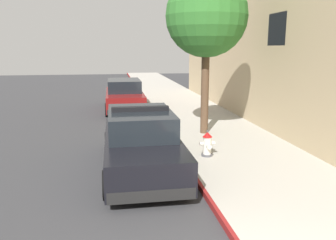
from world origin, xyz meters
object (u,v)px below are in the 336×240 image
Objects in this scene: fire_hydrant at (207,144)px; street_tree at (207,16)px; police_cruiser at (141,142)px; parked_car_silver_ahead at (124,96)px.

street_tree is at bearing 76.59° from fire_hydrant.
police_cruiser is at bearing -129.69° from street_tree.
fire_hydrant is 4.63m from street_tree.
street_tree is (2.56, 3.08, 3.47)m from police_cruiser.
police_cruiser is 5.30m from street_tree.
street_tree reaches higher than police_cruiser.
parked_car_silver_ahead is at bearing 103.01° from fire_hydrant.
street_tree reaches higher than fire_hydrant.
parked_car_silver_ahead is at bearing 90.54° from police_cruiser.
fire_hydrant is 0.14× the size of street_tree.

